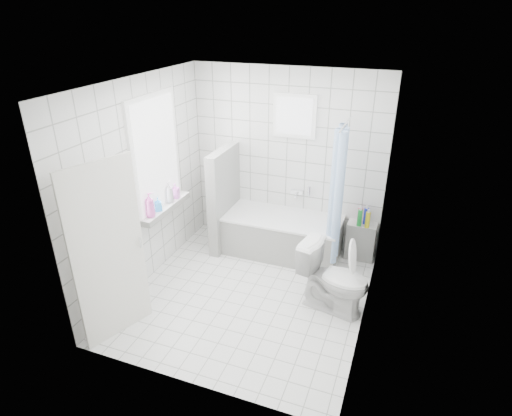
% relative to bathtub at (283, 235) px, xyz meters
% --- Properties ---
extents(ground, '(3.00, 3.00, 0.00)m').
position_rel_bathtub_xyz_m(ground, '(-0.08, -1.12, -0.29)').
color(ground, white).
rests_on(ground, ground).
extents(ceiling, '(3.00, 3.00, 0.00)m').
position_rel_bathtub_xyz_m(ceiling, '(-0.08, -1.12, 2.31)').
color(ceiling, white).
rests_on(ceiling, ground).
extents(wall_back, '(2.80, 0.02, 2.60)m').
position_rel_bathtub_xyz_m(wall_back, '(-0.08, 0.38, 1.01)').
color(wall_back, white).
rests_on(wall_back, ground).
extents(wall_front, '(2.80, 0.02, 2.60)m').
position_rel_bathtub_xyz_m(wall_front, '(-0.08, -2.62, 1.01)').
color(wall_front, white).
rests_on(wall_front, ground).
extents(wall_left, '(0.02, 3.00, 2.60)m').
position_rel_bathtub_xyz_m(wall_left, '(-1.48, -1.12, 1.01)').
color(wall_left, white).
rests_on(wall_left, ground).
extents(wall_right, '(0.02, 3.00, 2.60)m').
position_rel_bathtub_xyz_m(wall_right, '(1.32, -1.12, 1.01)').
color(wall_right, white).
rests_on(wall_right, ground).
extents(window_left, '(0.01, 0.90, 1.40)m').
position_rel_bathtub_xyz_m(window_left, '(-1.44, -0.82, 1.31)').
color(window_left, white).
rests_on(window_left, wall_left).
extents(window_back, '(0.50, 0.01, 0.50)m').
position_rel_bathtub_xyz_m(window_back, '(0.02, 0.33, 1.66)').
color(window_back, white).
rests_on(window_back, wall_back).
extents(window_sill, '(0.18, 1.02, 0.08)m').
position_rel_bathtub_xyz_m(window_sill, '(-1.39, -0.82, 0.57)').
color(window_sill, white).
rests_on(window_sill, wall_left).
extents(door, '(0.32, 0.76, 2.00)m').
position_rel_bathtub_xyz_m(door, '(-1.19, -2.23, 0.71)').
color(door, silver).
rests_on(door, ground).
extents(bathtub, '(1.65, 0.77, 0.58)m').
position_rel_bathtub_xyz_m(bathtub, '(0.00, 0.00, 0.00)').
color(bathtub, white).
rests_on(bathtub, ground).
extents(partition_wall, '(0.15, 0.85, 1.50)m').
position_rel_bathtub_xyz_m(partition_wall, '(-0.89, -0.05, 0.46)').
color(partition_wall, white).
rests_on(partition_wall, ground).
extents(tiled_ledge, '(0.40, 0.24, 0.55)m').
position_rel_bathtub_xyz_m(tiled_ledge, '(1.08, 0.26, -0.02)').
color(tiled_ledge, white).
rests_on(tiled_ledge, ground).
extents(toilet, '(0.90, 0.62, 0.84)m').
position_rel_bathtub_xyz_m(toilet, '(0.95, -1.01, 0.13)').
color(toilet, white).
rests_on(toilet, ground).
extents(curtain_rod, '(0.02, 0.80, 0.02)m').
position_rel_bathtub_xyz_m(curtain_rod, '(0.77, -0.02, 1.71)').
color(curtain_rod, silver).
rests_on(curtain_rod, wall_back).
extents(shower_curtain, '(0.14, 0.48, 1.78)m').
position_rel_bathtub_xyz_m(shower_curtain, '(0.77, -0.15, 0.81)').
color(shower_curtain, '#4782D1').
rests_on(shower_curtain, curtain_rod).
extents(tub_faucet, '(0.18, 0.06, 0.06)m').
position_rel_bathtub_xyz_m(tub_faucet, '(0.10, 0.34, 0.56)').
color(tub_faucet, silver).
rests_on(tub_faucet, wall_back).
extents(sill_bottles, '(0.18, 0.76, 0.32)m').
position_rel_bathtub_xyz_m(sill_bottles, '(-1.38, -0.91, 0.75)').
color(sill_bottles, '#F05DC7').
rests_on(sill_bottles, window_sill).
extents(ledge_bottles, '(0.18, 0.17, 0.24)m').
position_rel_bathtub_xyz_m(ledge_bottles, '(1.08, 0.22, 0.37)').
color(ledge_bottles, green).
rests_on(ledge_bottles, tiled_ledge).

